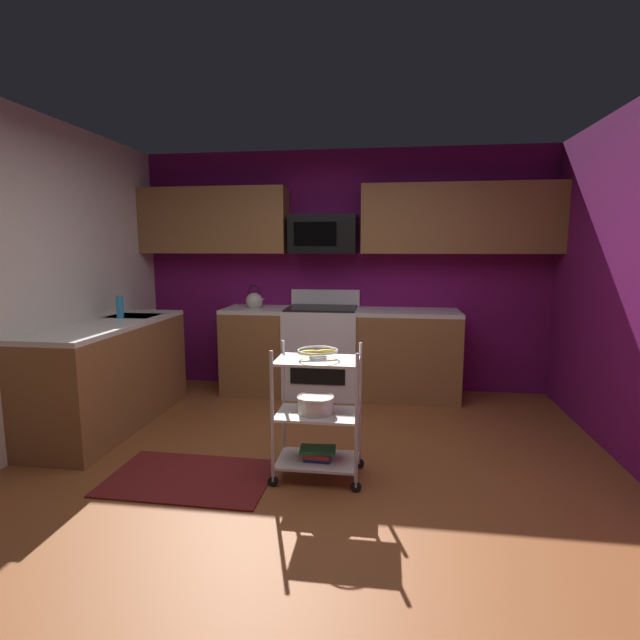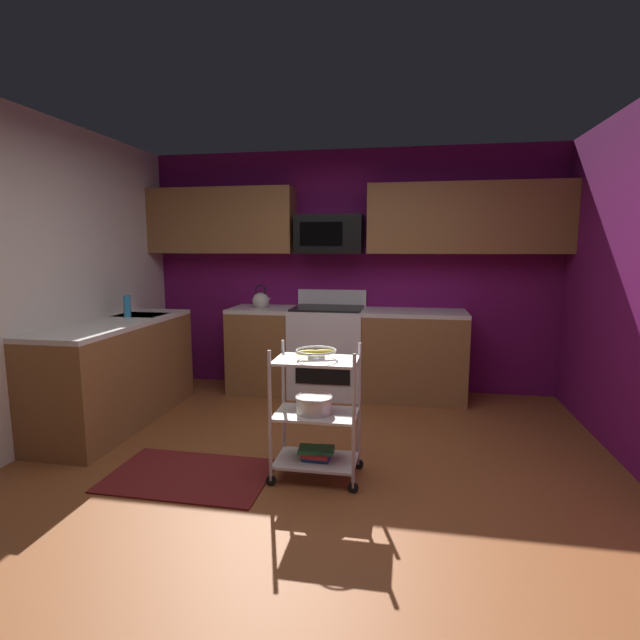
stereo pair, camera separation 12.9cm
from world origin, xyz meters
TOP-DOWN VIEW (x-y plane):
  - floor at (0.00, 0.00)m, footprint 4.40×4.80m
  - wall_back at (0.00, 2.43)m, footprint 4.52×0.06m
  - counter_run at (-0.80, 1.60)m, footprint 3.44×2.37m
  - oven_range at (-0.19, 2.10)m, footprint 0.76×0.65m
  - upper_cabinets at (0.04, 2.23)m, footprint 4.40×0.33m
  - microwave at (-0.19, 2.21)m, footprint 0.70×0.39m
  - rolling_cart at (0.05, 0.17)m, footprint 0.62×0.37m
  - fruit_bowl at (0.05, 0.17)m, footprint 0.27×0.27m
  - mixing_bowl_large at (0.03, 0.17)m, footprint 0.25×0.25m
  - book_stack at (0.05, 0.17)m, footprint 0.25×0.17m
  - kettle at (-0.92, 2.10)m, footprint 0.21×0.18m
  - dish_soap_bottle at (-1.94, 1.19)m, footprint 0.06×0.06m
  - floor_rug at (-0.81, 0.03)m, footprint 1.11×0.71m

SIDE VIEW (x-z plane):
  - floor at x=0.00m, z-range -0.04..0.00m
  - floor_rug at x=-0.81m, z-range 0.00..0.01m
  - book_stack at x=0.05m, z-range 0.13..0.21m
  - rolling_cart at x=0.05m, z-range -0.01..0.91m
  - counter_run at x=-0.80m, z-range 0.00..0.92m
  - oven_range at x=-0.19m, z-range -0.07..1.03m
  - mixing_bowl_large at x=0.03m, z-range 0.46..0.58m
  - fruit_bowl at x=0.05m, z-range 0.84..0.91m
  - kettle at x=-0.92m, z-range 0.86..1.13m
  - dish_soap_bottle at x=-1.94m, z-range 0.92..1.12m
  - wall_back at x=0.00m, z-range 0.00..2.60m
  - microwave at x=-0.19m, z-range 1.50..1.90m
  - upper_cabinets at x=0.04m, z-range 1.50..2.20m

